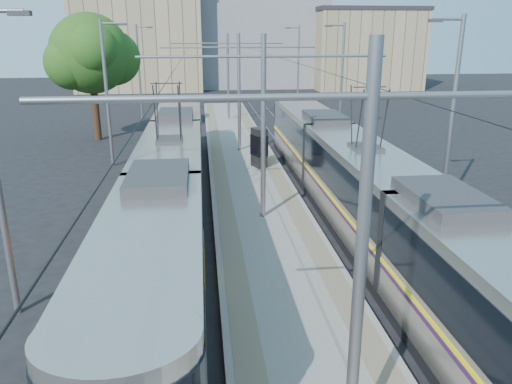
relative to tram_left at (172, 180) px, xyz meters
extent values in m
plane|color=black|center=(3.60, -8.77, -1.71)|extent=(160.00, 160.00, 0.00)
cube|color=gray|center=(3.60, 8.23, -1.56)|extent=(4.00, 50.00, 0.30)
cube|color=gray|center=(2.15, 8.23, -1.40)|extent=(0.70, 50.00, 0.01)
cube|color=gray|center=(5.05, 8.23, -1.40)|extent=(0.70, 50.00, 0.01)
cube|color=gray|center=(-0.72, 8.23, -1.69)|extent=(0.07, 70.00, 0.03)
cube|color=gray|center=(0.72, 8.23, -1.69)|extent=(0.07, 70.00, 0.03)
cube|color=gray|center=(6.48, 8.23, -1.69)|extent=(0.07, 70.00, 0.03)
cube|color=gray|center=(7.92, 8.23, -1.69)|extent=(0.07, 70.00, 0.03)
cube|color=black|center=(0.00, 0.00, -1.51)|extent=(2.30, 28.05, 0.40)
cube|color=#ADA79F|center=(0.00, 0.00, 0.14)|extent=(2.40, 26.45, 2.90)
cube|color=black|center=(0.00, 0.00, 0.64)|extent=(2.43, 26.45, 1.30)
cube|color=#F5A30C|center=(0.00, 0.00, -0.26)|extent=(2.43, 26.45, 0.12)
cube|color=#9E0D09|center=(0.00, 0.00, -0.76)|extent=(2.42, 26.45, 1.10)
cube|color=#2D2D30|center=(0.00, 0.00, 1.74)|extent=(1.68, 3.00, 0.30)
cube|color=black|center=(7.20, -2.14, -1.51)|extent=(2.30, 30.71, 0.40)
cube|color=#AEA99F|center=(7.20, -2.14, 0.14)|extent=(2.40, 29.11, 2.90)
cube|color=black|center=(7.20, -2.14, 0.64)|extent=(2.43, 29.11, 1.30)
cube|color=#FFEE0D|center=(7.20, -2.14, -0.26)|extent=(2.43, 29.11, 0.12)
cube|color=#321343|center=(7.20, -2.14, -0.41)|extent=(2.43, 29.11, 0.10)
cube|color=#2D2D30|center=(7.20, -2.14, 1.74)|extent=(1.68, 3.00, 0.30)
cylinder|color=slate|center=(3.60, -12.77, 2.09)|extent=(0.20, 0.20, 7.00)
cylinder|color=slate|center=(3.60, -12.77, 4.79)|extent=(9.20, 0.10, 0.10)
cylinder|color=slate|center=(3.60, -0.77, 2.09)|extent=(0.20, 0.20, 7.00)
cylinder|color=slate|center=(3.60, -0.77, 4.79)|extent=(9.20, 0.10, 0.10)
cylinder|color=slate|center=(3.60, 11.23, 2.09)|extent=(0.20, 0.20, 7.00)
cylinder|color=slate|center=(3.60, 11.23, 4.79)|extent=(9.20, 0.10, 0.10)
cylinder|color=slate|center=(3.60, 23.23, 2.09)|extent=(0.20, 0.20, 7.00)
cylinder|color=slate|center=(3.60, 23.23, 4.79)|extent=(9.20, 0.10, 0.10)
cylinder|color=black|center=(0.00, 8.23, 3.84)|extent=(0.02, 70.00, 0.02)
cylinder|color=black|center=(7.20, 8.23, 3.84)|extent=(0.02, 70.00, 0.02)
cube|color=#2D2D30|center=(-2.80, -6.77, 6.04)|extent=(0.50, 0.22, 0.12)
cylinder|color=slate|center=(-3.90, 9.23, 2.29)|extent=(0.18, 0.18, 8.00)
cube|color=#2D2D30|center=(-2.80, 9.23, 6.04)|extent=(0.50, 0.22, 0.12)
cylinder|color=slate|center=(-3.90, 25.23, 2.29)|extent=(0.18, 0.18, 8.00)
cube|color=#2D2D30|center=(-2.80, 25.23, 6.04)|extent=(0.50, 0.22, 0.12)
cylinder|color=slate|center=(11.10, -0.77, 2.29)|extent=(0.18, 0.18, 8.00)
cube|color=#2D2D30|center=(10.00, -0.77, 6.04)|extent=(0.50, 0.22, 0.12)
cylinder|color=slate|center=(11.10, 15.23, 2.29)|extent=(0.18, 0.18, 8.00)
cube|color=#2D2D30|center=(10.00, 15.23, 6.04)|extent=(0.50, 0.22, 0.12)
cylinder|color=slate|center=(11.10, 31.23, 2.29)|extent=(0.18, 0.18, 8.00)
cube|color=#2D2D30|center=(10.00, 31.23, 6.04)|extent=(0.50, 0.22, 0.12)
cube|color=black|center=(4.34, 6.95, -0.34)|extent=(0.87, 1.07, 2.13)
cube|color=black|center=(4.34, 6.95, -0.21)|extent=(0.92, 1.12, 1.11)
cylinder|color=#382314|center=(-6.13, 16.86, 0.09)|extent=(0.50, 0.50, 3.60)
sphere|color=#204513|center=(-6.13, 16.86, 4.26)|extent=(5.40, 5.40, 5.40)
sphere|color=#204513|center=(-4.78, 17.76, 3.92)|extent=(3.83, 3.83, 3.83)
cube|color=tan|center=(-6.40, 51.23, 5.13)|extent=(16.00, 12.00, 13.67)
cube|color=gray|center=(9.60, 55.23, 5.61)|extent=(18.00, 14.00, 14.63)
cube|color=tan|center=(23.60, 49.23, 3.30)|extent=(14.00, 10.00, 10.03)
cube|color=#262328|center=(23.60, 49.23, 8.57)|extent=(14.28, 10.20, 0.50)
camera|label=1|loc=(1.27, -19.42, 5.61)|focal=35.00mm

